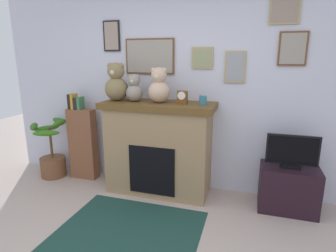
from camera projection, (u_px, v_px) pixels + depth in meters
back_wall at (179, 91)px, 3.70m from camera, size 5.20×0.15×2.60m
fireplace at (159, 147)px, 3.61m from camera, size 1.43×0.60×1.20m
bookshelf at (83, 141)px, 4.04m from camera, size 0.40×0.16×1.25m
potted_plant at (52, 156)px, 4.13m from camera, size 0.57×0.56×0.87m
tv_stand at (288, 189)px, 3.22m from camera, size 0.64×0.40×0.53m
television at (292, 152)px, 3.11m from camera, size 0.56×0.14×0.38m
area_rug at (129, 230)px, 2.88m from camera, size 1.45×1.15×0.01m
candle_jar at (203, 100)px, 3.28m from camera, size 0.09×0.09×0.11m
mantel_clock at (182, 97)px, 3.34m from camera, size 0.12×0.09×0.16m
teddy_bear_cream at (116, 84)px, 3.56m from camera, size 0.30×0.30×0.49m
teddy_bear_grey at (134, 89)px, 3.51m from camera, size 0.21×0.21×0.35m
teddy_bear_brown at (159, 87)px, 3.40m from camera, size 0.27×0.27×0.43m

